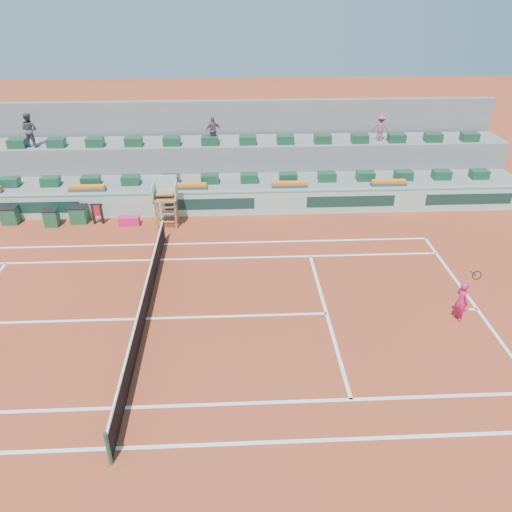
% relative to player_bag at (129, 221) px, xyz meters
% --- Properties ---
extents(ground, '(90.00, 90.00, 0.00)m').
position_rel_player_bag_xyz_m(ground, '(1.84, -7.53, -0.22)').
color(ground, '#99371D').
rests_on(ground, ground).
extents(seating_tier_lower, '(36.00, 4.00, 1.20)m').
position_rel_player_bag_xyz_m(seating_tier_lower, '(1.84, 3.17, 0.38)').
color(seating_tier_lower, gray).
rests_on(seating_tier_lower, ground).
extents(seating_tier_upper, '(36.00, 2.40, 2.60)m').
position_rel_player_bag_xyz_m(seating_tier_upper, '(1.84, 4.77, 1.08)').
color(seating_tier_upper, gray).
rests_on(seating_tier_upper, ground).
extents(stadium_back_wall, '(36.00, 0.40, 4.40)m').
position_rel_player_bag_xyz_m(stadium_back_wall, '(1.84, 6.37, 1.98)').
color(stadium_back_wall, gray).
rests_on(stadium_back_wall, ground).
extents(player_bag, '(0.99, 0.44, 0.44)m').
position_rel_player_bag_xyz_m(player_bag, '(0.00, 0.00, 0.00)').
color(player_bag, '#E21D67').
rests_on(player_bag, ground).
extents(spectator_left, '(1.01, 0.88, 1.75)m').
position_rel_player_bag_xyz_m(spectator_left, '(-5.45, 4.32, 3.26)').
color(spectator_left, '#474753').
rests_on(spectator_left, seating_tier_upper).
extents(spectator_mid, '(0.91, 0.64, 1.44)m').
position_rel_player_bag_xyz_m(spectator_mid, '(4.03, 4.30, 3.10)').
color(spectator_mid, '#734D5D').
rests_on(spectator_mid, seating_tier_upper).
extents(spectator_right, '(1.04, 0.78, 1.43)m').
position_rel_player_bag_xyz_m(spectator_right, '(12.98, 4.43, 3.09)').
color(spectator_right, '#9A4D5E').
rests_on(spectator_right, seating_tier_upper).
extents(court_lines, '(23.89, 11.09, 0.01)m').
position_rel_player_bag_xyz_m(court_lines, '(1.84, -7.53, -0.22)').
color(court_lines, white).
rests_on(court_lines, ground).
extents(tennis_net, '(0.10, 11.97, 1.10)m').
position_rel_player_bag_xyz_m(tennis_net, '(1.84, -7.53, 0.31)').
color(tennis_net, black).
rests_on(tennis_net, ground).
extents(advertising_hoarding, '(36.00, 0.34, 1.26)m').
position_rel_player_bag_xyz_m(advertising_hoarding, '(1.86, 0.96, 0.41)').
color(advertising_hoarding, '#A4CFBD').
rests_on(advertising_hoarding, ground).
extents(umpire_chair, '(1.10, 0.90, 2.40)m').
position_rel_player_bag_xyz_m(umpire_chair, '(1.84, -0.04, 1.32)').
color(umpire_chair, '#935E38').
rests_on(umpire_chair, ground).
extents(seat_row_lower, '(32.90, 0.60, 0.44)m').
position_rel_player_bag_xyz_m(seat_row_lower, '(1.84, 2.27, 1.20)').
color(seat_row_lower, '#17472C').
rests_on(seat_row_lower, seating_tier_lower).
extents(seat_row_upper, '(32.90, 0.60, 0.44)m').
position_rel_player_bag_xyz_m(seat_row_upper, '(1.84, 4.17, 2.60)').
color(seat_row_upper, '#17472C').
rests_on(seat_row_upper, seating_tier_upper).
extents(flower_planters, '(26.80, 0.36, 0.28)m').
position_rel_player_bag_xyz_m(flower_planters, '(0.34, 1.47, 1.11)').
color(flower_planters, '#484848').
rests_on(flower_planters, seating_tier_lower).
extents(drink_cooler_a, '(0.80, 0.69, 0.84)m').
position_rel_player_bag_xyz_m(drink_cooler_a, '(-2.45, 0.44, 0.20)').
color(drink_cooler_a, '#1A4E30').
rests_on(drink_cooler_a, ground).
extents(drink_cooler_b, '(0.66, 0.57, 0.84)m').
position_rel_player_bag_xyz_m(drink_cooler_b, '(-3.66, 0.12, 0.20)').
color(drink_cooler_b, '#1A4E30').
rests_on(drink_cooler_b, ground).
extents(drink_cooler_c, '(0.79, 0.68, 0.84)m').
position_rel_player_bag_xyz_m(drink_cooler_c, '(-5.73, 0.49, 0.20)').
color(drink_cooler_c, '#1A4E30').
rests_on(drink_cooler_c, ground).
extents(towel_rack, '(0.62, 0.10, 1.03)m').
position_rel_player_bag_xyz_m(towel_rack, '(-1.50, 0.22, 0.38)').
color(towel_rack, black).
rests_on(towel_rack, ground).
extents(tennis_player, '(0.50, 0.87, 2.28)m').
position_rel_player_bag_xyz_m(tennis_player, '(12.78, -8.05, 0.55)').
color(tennis_player, '#E21D67').
rests_on(tennis_player, ground).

